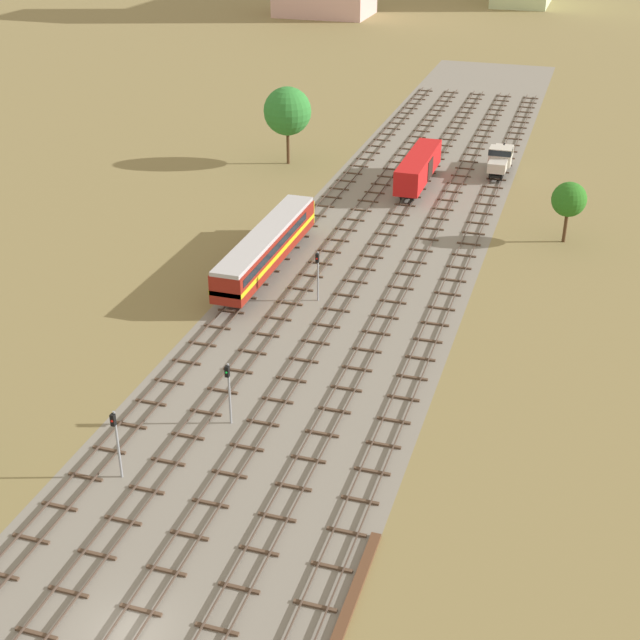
{
  "coord_description": "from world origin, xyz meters",
  "views": [
    {
      "loc": [
        19.07,
        -28.02,
        35.03
      ],
      "look_at": [
        0.0,
        32.69,
        1.5
      ],
      "focal_mm": 49.89,
      "sensor_mm": 36.0,
      "label": 1
    }
  ],
  "objects": [
    {
      "name": "track_centre_left",
      "position": [
        0.0,
        57.0,
        0.14
      ],
      "size": [
        2.4,
        126.0,
        0.29
      ],
      "color": "#47382D",
      "rests_on": "ground"
    },
    {
      "name": "track_left",
      "position": [
        -4.29,
        57.0,
        0.14
      ],
      "size": [
        2.4,
        126.0,
        0.29
      ],
      "color": "#47382D",
      "rests_on": "ground"
    },
    {
      "name": "signal_post_near",
      "position": [
        -2.15,
        38.84,
        2.99
      ],
      "size": [
        0.28,
        0.47,
        4.65
      ],
      "color": "gray",
      "rests_on": "ground"
    },
    {
      "name": "freight_boxcar_centre_left_near",
      "position": [
        0.01,
        71.15,
        2.45
      ],
      "size": [
        2.87,
        14.0,
        3.6
      ],
      "color": "red",
      "rests_on": "ground"
    },
    {
      "name": "lineside_tree_1",
      "position": [
        17.64,
        59.16,
        4.51
      ],
      "size": [
        3.49,
        3.49,
        6.28
      ],
      "color": "#4C331E",
      "rests_on": "ground"
    },
    {
      "name": "ground_plane",
      "position": [
        0.0,
        56.0,
        0.0
      ],
      "size": [
        480.0,
        480.0,
        0.0
      ],
      "primitive_type": "plane",
      "color": "olive"
    },
    {
      "name": "ballast_bed",
      "position": [
        0.0,
        56.0,
        0.0
      ],
      "size": [
        21.17,
        176.0,
        0.01
      ],
      "primitive_type": "cube",
      "color": "gray",
      "rests_on": "ground"
    },
    {
      "name": "signal_post_nearest",
      "position": [
        -2.15,
        18.86,
        3.06
      ],
      "size": [
        0.28,
        0.47,
        4.76
      ],
      "color": "gray",
      "rests_on": "ground"
    },
    {
      "name": "track_centre",
      "position": [
        4.29,
        57.0,
        0.14
      ],
      "size": [
        2.4,
        126.0,
        0.29
      ],
      "color": "#47382D",
      "rests_on": "ground"
    },
    {
      "name": "shunter_loco_centre_right_mid",
      "position": [
        8.59,
        79.14,
        2.01
      ],
      "size": [
        2.74,
        8.46,
        3.1
      ],
      "color": "beige",
      "rests_on": "ground"
    },
    {
      "name": "track_far_left",
      "position": [
        -8.59,
        57.0,
        0.14
      ],
      "size": [
        2.4,
        126.0,
        0.29
      ],
      "color": "#47382D",
      "rests_on": "ground"
    },
    {
      "name": "signal_post_mid",
      "position": [
        -6.44,
        11.22,
        3.17
      ],
      "size": [
        0.28,
        0.47,
        4.95
      ],
      "color": "gray",
      "rests_on": "ground"
    },
    {
      "name": "track_centre_right",
      "position": [
        8.59,
        57.0,
        0.14
      ],
      "size": [
        2.4,
        126.0,
        0.29
      ],
      "color": "#47382D",
      "rests_on": "ground"
    },
    {
      "name": "spare_rail_bundle",
      "position": [
        10.31,
        5.76,
        0.12
      ],
      "size": [
        0.6,
        10.0,
        0.24
      ],
      "primitive_type": "cube",
      "color": "brown",
      "rests_on": "ground"
    },
    {
      "name": "lineside_tree_0",
      "position": [
        -17.53,
        75.03,
        6.69
      ],
      "size": [
        5.95,
        5.95,
        9.68
      ],
      "color": "#4C331E",
      "rests_on": "ground"
    },
    {
      "name": "diesel_railcar_far_left_nearest",
      "position": [
        -8.59,
        43.33,
        2.6
      ],
      "size": [
        2.96,
        20.5,
        3.8
      ],
      "color": "maroon",
      "rests_on": "ground"
    }
  ]
}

